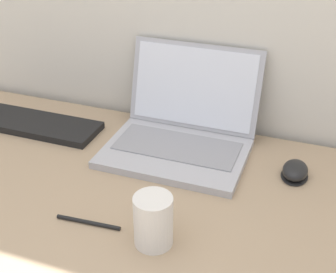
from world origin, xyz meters
TOP-DOWN VIEW (x-y plane):
  - laptop at (0.04, 0.57)m, footprint 0.37×0.33m
  - drink_cup at (0.11, 0.19)m, footprint 0.08×0.08m
  - computer_mouse at (0.35, 0.53)m, footprint 0.07×0.09m
  - external_keyboard at (-0.39, 0.52)m, footprint 0.37×0.13m
  - pen at (-0.04, 0.19)m, footprint 0.15×0.02m

SIDE VIEW (x-z plane):
  - pen at x=-0.04m, z-range 0.71..0.72m
  - external_keyboard at x=-0.39m, z-range 0.71..0.73m
  - computer_mouse at x=0.35m, z-range 0.71..0.75m
  - laptop at x=0.04m, z-range 0.64..0.89m
  - drink_cup at x=0.11m, z-range 0.72..0.83m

